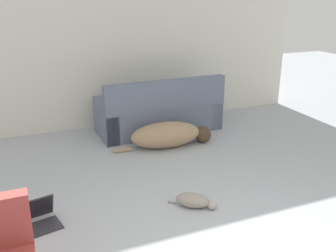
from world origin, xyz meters
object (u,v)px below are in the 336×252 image
(couch, at_px, (160,114))
(dog, at_px, (169,135))
(laptop_open, at_px, (40,216))
(cat, at_px, (194,201))

(couch, relative_size, dog, 1.32)
(couch, bearing_deg, laptop_open, 42.99)
(couch, distance_m, laptop_open, 2.87)
(dog, bearing_deg, couch, 84.14)
(dog, relative_size, cat, 3.31)
(couch, bearing_deg, dog, 78.16)
(dog, height_order, laptop_open, dog)
(cat, bearing_deg, dog, 115.24)
(couch, bearing_deg, cat, 75.89)
(laptop_open, bearing_deg, couch, 32.26)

